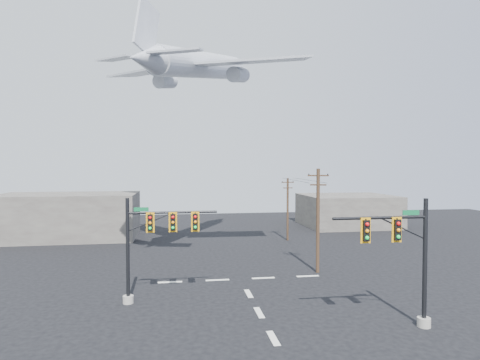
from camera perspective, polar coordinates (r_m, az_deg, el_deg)
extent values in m
plane|color=black|center=(24.42, 4.75, -21.52)|extent=(120.00, 120.00, 0.00)
cube|color=silver|center=(24.41, 4.75, -21.50)|extent=(0.40, 2.00, 0.01)
cube|color=silver|center=(28.04, 2.73, -18.31)|extent=(0.40, 2.00, 0.01)
cube|color=silver|center=(31.75, 1.24, -15.85)|extent=(0.40, 2.00, 0.01)
cube|color=silver|center=(35.14, -9.93, -14.10)|extent=(2.00, 0.40, 0.01)
cube|color=silver|center=(35.29, -3.22, -14.01)|extent=(2.00, 0.40, 0.01)
cube|color=silver|center=(35.88, 3.34, -13.74)|extent=(2.00, 0.40, 0.01)
cube|color=silver|center=(36.90, 9.59, -13.32)|extent=(2.00, 0.40, 0.01)
cylinder|color=#9B988D|center=(28.05, 24.69, -17.90)|extent=(0.78, 0.78, 0.56)
cylinder|color=black|center=(27.05, 24.81, -10.65)|extent=(0.27, 0.27, 7.81)
cylinder|color=black|center=(25.09, 19.30, -5.10)|extent=(5.86, 0.18, 0.18)
cylinder|color=black|center=(25.89, 22.16, -6.41)|extent=(3.22, 0.09, 0.09)
cube|color=black|center=(25.51, 21.41, -6.60)|extent=(0.38, 0.33, 1.23)
cube|color=orange|center=(25.53, 21.38, -6.59)|extent=(0.61, 0.04, 1.51)
sphere|color=#F70D0D|center=(25.29, 21.63, -5.78)|extent=(0.22, 0.22, 0.22)
sphere|color=orange|center=(25.35, 21.62, -6.66)|extent=(0.22, 0.22, 0.22)
sphere|color=#0EE249|center=(25.41, 21.61, -7.53)|extent=(0.22, 0.22, 0.22)
cube|color=black|center=(24.60, 17.44, -6.87)|extent=(0.38, 0.33, 1.23)
cube|color=orange|center=(24.62, 17.42, -6.86)|extent=(0.61, 0.04, 1.51)
sphere|color=#F70D0D|center=(24.37, 17.65, -6.03)|extent=(0.22, 0.22, 0.22)
sphere|color=orange|center=(24.43, 17.64, -6.93)|extent=(0.22, 0.22, 0.22)
sphere|color=#0EE249|center=(24.49, 17.63, -7.83)|extent=(0.22, 0.22, 0.22)
cube|color=#0E6235|center=(25.96, 23.14, -4.29)|extent=(1.06, 0.04, 0.29)
cylinder|color=#9B988D|center=(30.71, -15.61, -16.04)|extent=(0.75, 0.75, 0.53)
cylinder|color=black|center=(29.82, -15.67, -9.68)|extent=(0.26, 0.26, 7.48)
cylinder|color=black|center=(29.18, -9.52, -4.57)|extent=(6.33, 0.17, 0.17)
cylinder|color=black|center=(29.33, -12.62, -5.83)|extent=(3.42, 0.09, 0.09)
cube|color=black|center=(29.17, -12.64, -5.93)|extent=(0.36, 0.32, 1.18)
cube|color=orange|center=(29.20, -12.64, -5.93)|extent=(0.59, 0.04, 1.44)
sphere|color=#F70D0D|center=(28.95, -12.67, -5.25)|extent=(0.21, 0.21, 0.21)
sphere|color=orange|center=(28.99, -12.67, -5.98)|extent=(0.21, 0.21, 0.21)
sphere|color=#0EE249|center=(29.05, -12.66, -6.71)|extent=(0.21, 0.21, 0.21)
cube|color=black|center=(29.11, -9.52, -5.93)|extent=(0.36, 0.32, 1.18)
cube|color=orange|center=(29.13, -9.52, -5.92)|extent=(0.59, 0.04, 1.44)
sphere|color=#F70D0D|center=(28.88, -9.53, -5.24)|extent=(0.21, 0.21, 0.21)
sphere|color=orange|center=(28.93, -9.52, -5.98)|extent=(0.21, 0.21, 0.21)
sphere|color=#0EE249|center=(28.98, -9.52, -6.71)|extent=(0.21, 0.21, 0.21)
cube|color=black|center=(29.13, -6.39, -5.91)|extent=(0.36, 0.32, 1.18)
cube|color=orange|center=(29.15, -6.39, -5.90)|extent=(0.59, 0.04, 1.44)
sphere|color=#F70D0D|center=(28.90, -6.38, -5.22)|extent=(0.21, 0.21, 0.21)
sphere|color=orange|center=(28.95, -6.37, -5.96)|extent=(0.21, 0.21, 0.21)
sphere|color=#0EE249|center=(29.01, -6.37, -6.69)|extent=(0.21, 0.21, 0.21)
cube|color=#0E6235|center=(29.20, -13.86, -4.07)|extent=(1.02, 0.04, 0.28)
cylinder|color=#402A1B|center=(37.38, 11.02, -5.70)|extent=(0.32, 0.32, 9.51)
cube|color=#402A1B|center=(37.05, 11.06, 0.62)|extent=(1.86, 0.68, 0.13)
cube|color=#402A1B|center=(37.08, 11.06, -0.68)|extent=(1.45, 0.55, 0.13)
cylinder|color=black|center=(37.02, 9.76, 0.79)|extent=(0.11, 0.11, 0.13)
cylinder|color=black|center=(37.05, 11.06, 0.79)|extent=(0.11, 0.11, 0.13)
cylinder|color=black|center=(37.10, 12.37, 0.78)|extent=(0.11, 0.11, 0.13)
cylinder|color=#402A1B|center=(52.87, 6.79, -4.16)|extent=(0.28, 0.28, 8.17)
cube|color=#402A1B|center=(52.61, 6.81, -0.33)|extent=(1.65, 0.15, 0.11)
cube|color=#402A1B|center=(52.64, 6.80, -1.13)|extent=(1.29, 0.14, 0.11)
cylinder|color=black|center=(52.40, 6.04, -0.23)|extent=(0.09, 0.09, 0.11)
cylinder|color=black|center=(52.61, 6.81, -0.23)|extent=(0.09, 0.09, 0.11)
cylinder|color=black|center=(52.82, 7.57, -0.22)|extent=(0.09, 0.09, 0.11)
cylinder|color=black|center=(44.57, 7.60, 0.00)|extent=(1.69, 15.79, 0.03)
cylinder|color=black|center=(45.04, 9.52, 0.01)|extent=(1.47, 15.79, 0.03)
cylinder|color=silver|center=(43.94, -5.52, 15.99)|extent=(11.11, 16.38, 5.81)
cone|color=silver|center=(53.53, -0.32, 15.55)|extent=(4.49, 5.04, 3.37)
cone|color=silver|center=(34.88, -13.56, 16.41)|extent=(4.23, 4.86, 3.11)
cube|color=silver|center=(45.93, -13.20, 14.73)|extent=(9.44, 11.26, 0.91)
cube|color=silver|center=(40.48, 1.75, 16.53)|extent=(11.37, 4.80, 0.91)
cylinder|color=silver|center=(45.48, -10.57, 13.64)|extent=(2.81, 3.33, 2.00)
cylinder|color=silver|center=(41.71, -0.26, 14.74)|extent=(2.81, 3.33, 2.00)
cube|color=silver|center=(36.01, -13.14, 20.40)|extent=(2.05, 3.31, 4.80)
cube|color=silver|center=(36.87, -16.80, 16.26)|extent=(4.33, 4.34, 0.49)
cube|color=silver|center=(33.89, -9.19, 17.61)|extent=(4.60, 2.92, 0.49)
cube|color=slate|center=(59.03, -23.25, -4.72)|extent=(18.00, 10.00, 6.00)
cube|color=slate|center=(67.90, 15.00, -4.19)|extent=(14.00, 12.00, 5.00)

